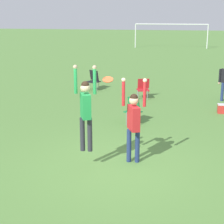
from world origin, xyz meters
name	(u,v)px	position (x,y,z in m)	size (l,w,h in m)	color
ground_plane	(114,166)	(0.00, 0.00, 0.00)	(120.00, 120.00, 0.00)	#56843D
person_jumping	(86,106)	(-0.68, -0.15, 1.56)	(0.57, 0.46, 2.14)	#2D2D38
person_defending	(134,118)	(0.43, 0.34, 1.17)	(0.63, 0.52, 2.20)	navy
frisbee	(108,79)	(-0.17, 0.05, 2.20)	(0.26, 0.24, 0.11)	#E04C23
camping_chair_1	(94,79)	(-2.36, 8.86, 0.53)	(0.73, 0.81, 0.93)	gray
camping_chair_2	(143,87)	(0.14, 7.52, 0.47)	(0.62, 0.66, 0.84)	gray
camping_chair_4	(133,108)	(0.09, 3.71, 0.52)	(0.65, 0.72, 0.88)	gray
cooler_box	(224,109)	(3.38, 5.51, 0.17)	(0.51, 0.30, 0.34)	red
soccer_goal	(171,29)	(1.21, 29.11, 1.84)	(7.10, 0.10, 2.35)	white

